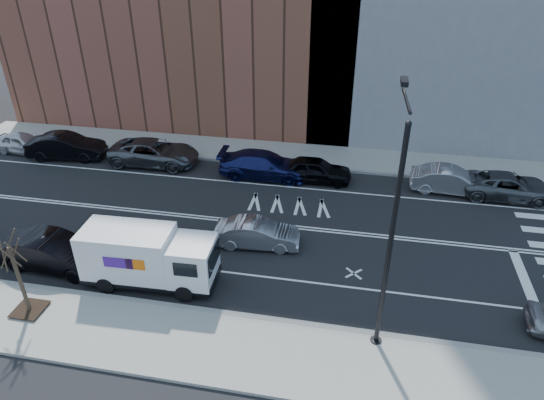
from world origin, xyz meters
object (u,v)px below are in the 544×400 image
at_px(far_parked_a, 23,143).
at_px(driving_sedan, 257,233).
at_px(fedex_van, 148,257).
at_px(far_parked_b, 66,146).

height_order(far_parked_a, driving_sedan, far_parked_a).
relative_size(fedex_van, far_parked_b, 1.17).
bearing_deg(fedex_van, far_parked_a, 139.08).
xyz_separation_m(fedex_van, far_parked_b, (-10.73, 11.19, -0.57)).
bearing_deg(far_parked_b, fedex_van, -143.64).
height_order(far_parked_b, driving_sedan, far_parked_b).
height_order(fedex_van, far_parked_b, fedex_van).
xyz_separation_m(far_parked_a, driving_sedan, (18.15, -7.73, -0.02)).
relative_size(far_parked_a, driving_sedan, 1.00).
relative_size(far_parked_a, far_parked_b, 0.82).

